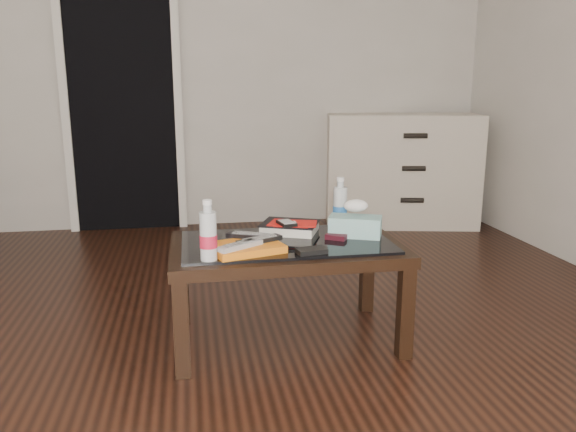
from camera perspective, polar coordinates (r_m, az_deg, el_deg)
name	(u,v)px	position (r m, az deg, el deg)	size (l,w,h in m)	color
ground	(176,375)	(2.37, -11.32, -15.52)	(5.00, 5.00, 0.00)	black
doorway	(122,99)	(4.57, -16.47, 11.36)	(0.90, 0.08, 2.07)	black
coffee_table	(286,255)	(2.47, -0.18, -3.99)	(1.00, 0.60, 0.46)	black
dresser	(401,170)	(4.68, 11.41, 4.61)	(1.28, 0.73, 0.90)	beige
magazines	(246,247)	(2.31, -4.29, -3.20)	(0.28, 0.21, 0.03)	orange
remote_silver	(240,245)	(2.25, -4.88, -2.97)	(0.20, 0.05, 0.02)	#9E9EA2
remote_black_front	(259,240)	(2.32, -2.92, -2.41)	(0.20, 0.05, 0.02)	black
remote_black_back	(250,235)	(2.39, -3.91, -1.97)	(0.20, 0.05, 0.02)	black
textbook	(290,227)	(2.59, 0.18, -1.16)	(0.25, 0.20, 0.05)	black
dvd_mailers	(291,223)	(2.57, 0.26, -0.71)	(0.19, 0.14, 0.01)	red
ipod	(287,223)	(2.52, -0.14, -0.72)	(0.06, 0.10, 0.02)	black
flip_phone	(336,237)	(2.49, 4.90, -2.13)	(0.09, 0.05, 0.02)	black
wallet	(312,251)	(2.28, 2.40, -3.55)	(0.12, 0.07, 0.02)	black
water_bottle_left	(208,230)	(2.18, -8.12, -1.44)	(0.07, 0.07, 0.24)	silver
water_bottle_right	(340,202)	(2.69, 5.31, 1.43)	(0.07, 0.07, 0.24)	silver
tissue_box	(355,226)	(2.54, 6.84, -1.04)	(0.23, 0.12, 0.09)	teal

